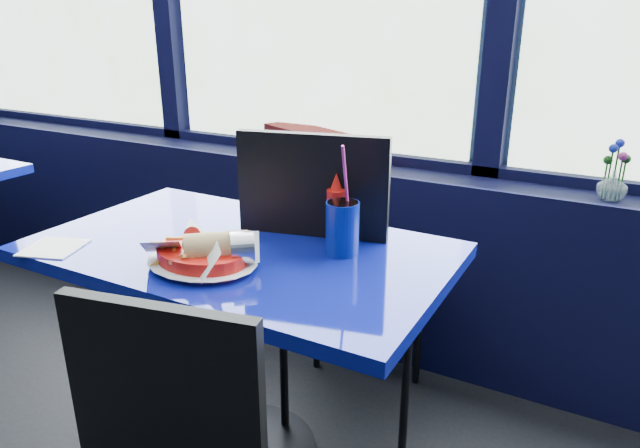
{
  "coord_description": "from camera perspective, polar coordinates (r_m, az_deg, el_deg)",
  "views": [
    {
      "loc": [
        1.24,
        0.77,
        1.37
      ],
      "look_at": [
        0.58,
        1.98,
        0.87
      ],
      "focal_mm": 32.0,
      "sensor_mm": 36.0,
      "label": 1
    }
  ],
  "objects": [
    {
      "name": "window_sill",
      "position": [
        2.62,
        -1.74,
        -1.8
      ],
      "size": [
        5.0,
        0.26,
        0.8
      ],
      "primitive_type": "cube",
      "color": "black",
      "rests_on": "ground"
    },
    {
      "name": "near_table",
      "position": [
        1.74,
        -7.8,
        -7.71
      ],
      "size": [
        1.2,
        0.7,
        0.75
      ],
      "color": "black",
      "rests_on": "ground"
    },
    {
      "name": "chair_near_back",
      "position": [
        1.88,
        2.07,
        -4.0
      ],
      "size": [
        0.58,
        0.58,
        1.06
      ],
      "rotation": [
        0.0,
        0.0,
        3.37
      ],
      "color": "black",
      "rests_on": "ground"
    },
    {
      "name": "planter_box",
      "position": [
        2.41,
        -0.11,
        7.76
      ],
      "size": [
        0.63,
        0.39,
        0.12
      ],
      "primitive_type": "cube",
      "rotation": [
        0.0,
        0.0,
        -0.42
      ],
      "color": "maroon",
      "rests_on": "window_sill"
    },
    {
      "name": "flower_vase",
      "position": [
        2.11,
        27.24,
        3.76
      ],
      "size": [
        0.1,
        0.1,
        0.2
      ],
      "rotation": [
        0.0,
        0.0,
        -0.03
      ],
      "color": "silver",
      "rests_on": "window_sill"
    },
    {
      "name": "food_basket",
      "position": [
        1.53,
        -11.55,
        -2.94
      ],
      "size": [
        0.32,
        0.32,
        0.1
      ],
      "rotation": [
        0.0,
        0.0,
        0.25
      ],
      "color": "red",
      "rests_on": "near_table"
    },
    {
      "name": "ketchup_bottle",
      "position": [
        1.65,
        1.61,
        1.25
      ],
      "size": [
        0.05,
        0.05,
        0.21
      ],
      "color": "red",
      "rests_on": "near_table"
    },
    {
      "name": "soda_cup",
      "position": [
        1.57,
        2.26,
        -0.27
      ],
      "size": [
        0.09,
        0.09,
        0.31
      ],
      "rotation": [
        0.0,
        0.0,
        -0.35
      ],
      "color": "navy",
      "rests_on": "near_table"
    },
    {
      "name": "napkin",
      "position": [
        1.79,
        -25.09,
        -2.16
      ],
      "size": [
        0.19,
        0.19,
        0.0
      ],
      "primitive_type": "cube",
      "rotation": [
        0.0,
        0.0,
        0.33
      ],
      "color": "white",
      "rests_on": "near_table"
    }
  ]
}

